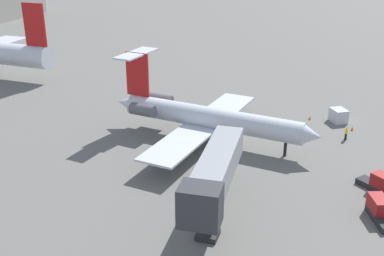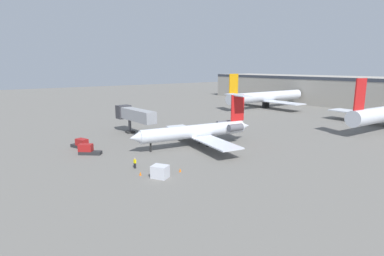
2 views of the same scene
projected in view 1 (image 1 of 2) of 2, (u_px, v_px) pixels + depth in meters
The scene contains 9 objects.
ground_plane at pixel (226, 141), 58.44m from camera, with size 400.00×400.00×0.10m, color #66635E.
regional_jet at pixel (204, 116), 57.58m from camera, with size 24.66×26.67×9.89m.
jet_bridge at pixel (213, 177), 39.97m from camera, with size 14.20×3.70×6.40m.
ground_crew_marshaller at pixel (346, 133), 58.43m from camera, with size 0.43×0.31×1.69m.
baggage_tug_lead at pixel (381, 184), 46.73m from camera, with size 3.65×3.96×1.90m.
baggage_tug_trailing at pixel (380, 210), 42.31m from camera, with size 4.24×2.65×1.90m.
cargo_container_uld at pixel (338, 116), 63.91m from camera, with size 2.86×2.70×1.82m.
traffic_cone_near at pixel (310, 118), 64.91m from camera, with size 0.36×0.36×0.55m.
traffic_cone_mid at pixel (352, 128), 61.39m from camera, with size 0.36×0.36×0.55m.
Camera 1 is at (-52.21, -12.00, 23.73)m, focal length 44.64 mm.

